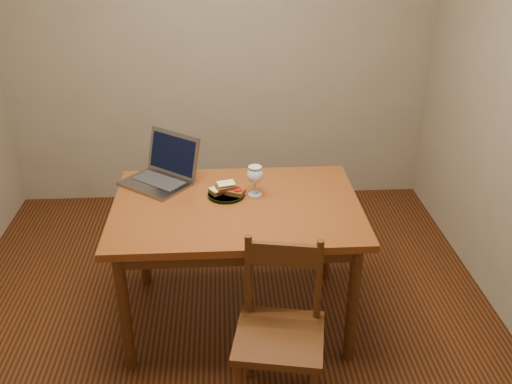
{
  "coord_description": "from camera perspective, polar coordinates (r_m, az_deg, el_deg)",
  "views": [
    {
      "loc": [
        0.03,
        -2.6,
        2.15
      ],
      "look_at": [
        0.18,
        0.05,
        0.8
      ],
      "focal_mm": 40.0,
      "sensor_mm": 36.0,
      "label": 1
    }
  ],
  "objects": [
    {
      "name": "plate",
      "position": [
        3.08,
        -2.98,
        -0.25
      ],
      "size": [
        0.2,
        0.2,
        0.02
      ],
      "primitive_type": "cylinder",
      "color": "black",
      "rests_on": "table"
    },
    {
      "name": "floor",
      "position": [
        3.38,
        -3.15,
        -12.82
      ],
      "size": [
        3.2,
        3.2,
        0.02
      ],
      "primitive_type": "cube",
      "color": "black",
      "rests_on": "ground"
    },
    {
      "name": "front_wall",
      "position": [
        1.31,
        -3.82,
        -13.81
      ],
      "size": [
        3.2,
        0.02,
        2.6
      ],
      "primitive_type": "cube",
      "color": "gray",
      "rests_on": "floor"
    },
    {
      "name": "back_wall",
      "position": [
        4.3,
        -3.85,
        15.46
      ],
      "size": [
        3.2,
        0.02,
        2.6
      ],
      "primitive_type": "cube",
      "color": "gray",
      "rests_on": "floor"
    },
    {
      "name": "sandwich_tomato",
      "position": [
        3.06,
        -2.27,
        0.12
      ],
      "size": [
        0.13,
        0.11,
        0.04
      ],
      "primitive_type": null,
      "rotation": [
        0.0,
        0.0,
        -0.45
      ],
      "color": "#381E0C",
      "rests_on": "plate"
    },
    {
      "name": "table",
      "position": [
        3.04,
        -1.95,
        -2.64
      ],
      "size": [
        1.3,
        0.9,
        0.74
      ],
      "color": "#552A0E",
      "rests_on": "floor"
    },
    {
      "name": "milk_glass",
      "position": [
        3.05,
        -0.1,
        1.14
      ],
      "size": [
        0.09,
        0.09,
        0.17
      ],
      "primitive_type": null,
      "color": "white",
      "rests_on": "table"
    },
    {
      "name": "chair",
      "position": [
        2.63,
        2.42,
        -13.15
      ],
      "size": [
        0.46,
        0.44,
        0.42
      ],
      "rotation": [
        0.0,
        0.0,
        -0.19
      ],
      "color": "#35170B",
      "rests_on": "floor"
    },
    {
      "name": "sandwich_cheese",
      "position": [
        3.07,
        -3.63,
        0.24
      ],
      "size": [
        0.13,
        0.11,
        0.03
      ],
      "primitive_type": null,
      "rotation": [
        0.0,
        0.0,
        0.56
      ],
      "color": "#381E0C",
      "rests_on": "plate"
    },
    {
      "name": "laptop",
      "position": [
        3.26,
        -9.22,
        2.24
      ],
      "size": [
        0.48,
        0.48,
        0.26
      ],
      "rotation": [
        0.0,
        0.0,
        -0.67
      ],
      "color": "slate",
      "rests_on": "table"
    },
    {
      "name": "sandwich_top",
      "position": [
        3.06,
        -3.01,
        0.6
      ],
      "size": [
        0.12,
        0.1,
        0.03
      ],
      "primitive_type": null,
      "rotation": [
        0.0,
        0.0,
        0.35
      ],
      "color": "#381E0C",
      "rests_on": "plate"
    }
  ]
}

